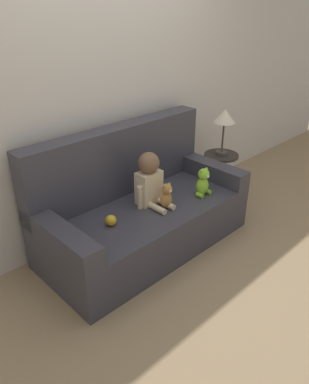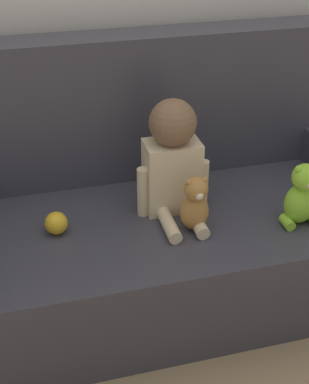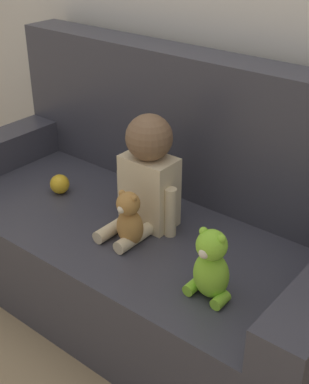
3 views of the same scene
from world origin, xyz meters
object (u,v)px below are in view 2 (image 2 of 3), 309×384
Objects in this scene: person_baby at (173,161)px; teddy_bear_brown at (195,204)px; toy_ball at (56,223)px; plush_toy_side at (302,196)px; couch at (154,214)px.

person_baby is 0.19m from teddy_bear_brown.
toy_ball is (-0.49, 0.10, -0.07)m from teddy_bear_brown.
toy_ball is at bearing 169.62° from plush_toy_side.
couch is at bearing 149.17° from plush_toy_side.
person_baby is 0.48m from plush_toy_side.
teddy_bear_brown is 2.60× the size of toy_ball.
teddy_bear_brown is at bearing -11.85° from toy_ball.
toy_ball is at bearing -162.37° from couch.
plush_toy_side is (0.39, -0.06, 0.01)m from teddy_bear_brown.
plush_toy_side reaches higher than teddy_bear_brown.
couch reaches higher than person_baby.
couch is 0.30m from teddy_bear_brown.
teddy_bear_brown reaches higher than toy_ball.
plush_toy_side is (0.43, -0.21, -0.09)m from person_baby.
person_baby is 0.48m from toy_ball.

